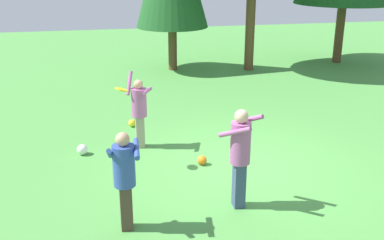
{
  "coord_description": "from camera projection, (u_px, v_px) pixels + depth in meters",
  "views": [
    {
      "loc": [
        -2.68,
        -8.16,
        4.07
      ],
      "look_at": [
        -0.95,
        0.14,
        1.05
      ],
      "focal_mm": 42.68,
      "sensor_mm": 36.0,
      "label": 1
    }
  ],
  "objects": [
    {
      "name": "person_catcher",
      "position": [
        124.0,
        173.0,
        6.97
      ],
      "size": [
        0.51,
        0.58,
        1.63
      ],
      "rotation": [
        0.0,
        0.0,
        1.51
      ],
      "color": "#4C382D",
      "rests_on": "ground_plane"
    },
    {
      "name": "ball_yellow",
      "position": [
        132.0,
        123.0,
        11.62
      ],
      "size": [
        0.2,
        0.2,
        0.2
      ],
      "primitive_type": "sphere",
      "color": "yellow",
      "rests_on": "ground_plane"
    },
    {
      "name": "ball_orange",
      "position": [
        202.0,
        160.0,
        9.49
      ],
      "size": [
        0.2,
        0.2,
        0.2
      ],
      "primitive_type": "sphere",
      "color": "orange",
      "rests_on": "ground_plane"
    },
    {
      "name": "ground_plane",
      "position": [
        238.0,
        167.0,
        9.41
      ],
      "size": [
        40.0,
        40.0,
        0.0
      ],
      "primitive_type": "plane",
      "color": "#4C9342"
    },
    {
      "name": "person_bystander",
      "position": [
        240.0,
        150.0,
        7.59
      ],
      "size": [
        0.76,
        0.76,
        1.76
      ],
      "rotation": [
        0.0,
        0.0,
        2.32
      ],
      "color": "#38476B",
      "rests_on": "ground_plane"
    },
    {
      "name": "ball_white",
      "position": [
        82.0,
        150.0,
        9.97
      ],
      "size": [
        0.23,
        0.23,
        0.23
      ],
      "primitive_type": "sphere",
      "color": "white",
      "rests_on": "ground_plane"
    },
    {
      "name": "person_thrower",
      "position": [
        139.0,
        108.0,
        10.12
      ],
      "size": [
        0.62,
        0.6,
        1.73
      ],
      "rotation": [
        0.0,
        0.0,
        -1.95
      ],
      "color": "gray",
      "rests_on": "ground_plane"
    },
    {
      "name": "frisbee",
      "position": [
        122.0,
        89.0,
        8.84
      ],
      "size": [
        0.33,
        0.34,
        0.11
      ],
      "color": "yellow"
    }
  ]
}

